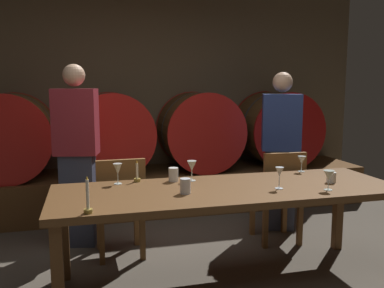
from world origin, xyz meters
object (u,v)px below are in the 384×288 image
object	(u,v)px
wine_glass_center	(279,173)
wine_glass_right	(329,176)
guest_right	(281,151)
cup_center	(185,186)
wine_barrel_far_left	(10,136)
chair_left	(120,203)
wine_glass_left	(192,166)
guest_left	(77,155)
wine_glass_far_right	(302,161)
wine_barrel_center_right	(199,131)
wine_barrel_far_right	(277,129)
cup_right	(331,177)
candle_left	(88,203)
wine_barrel_center_left	(111,134)
chair_right	(279,192)
cup_left	(173,174)
wine_glass_far_left	(118,170)
candle_right	(137,176)
dining_table	(228,196)

from	to	relation	value
wine_glass_center	wine_glass_right	distance (m)	0.35
guest_right	cup_center	bearing A→B (deg)	61.84
wine_barrel_far_left	wine_glass_center	distance (m)	3.02
chair_left	wine_glass_left	bearing A→B (deg)	142.29
guest_left	wine_glass_right	world-z (taller)	guest_left
wine_glass_far_right	cup_center	world-z (taller)	wine_glass_far_right
wine_barrel_center_right	guest_left	world-z (taller)	guest_left
wine_barrel_far_right	wine_glass_center	bearing A→B (deg)	-115.64
wine_barrel_center_right	cup_right	xyz separation A→B (m)	(0.48, -2.06, -0.15)
wine_barrel_center_right	wine_barrel_far_right	size ratio (longest dim) A/B	1.00
wine_barrel_far_right	chair_left	bearing A→B (deg)	-147.30
candle_left	wine_glass_far_right	distance (m)	1.94
wine_barrel_center_left	wine_glass_far_right	world-z (taller)	wine_barrel_center_left
guest_right	wine_glass_far_right	size ratio (longest dim) A/B	11.77
wine_barrel_far_right	cup_right	world-z (taller)	wine_barrel_far_right
wine_barrel_center_right	wine_glass_right	world-z (taller)	wine_barrel_center_right
wine_barrel_center_left	chair_right	bearing A→B (deg)	-43.64
wine_glass_center	cup_left	world-z (taller)	wine_glass_center
wine_barrel_far_right	wine_glass_far_left	xyz separation A→B (m)	(-2.14, -1.69, -0.08)
chair_right	guest_left	size ratio (longest dim) A/B	0.53
chair_left	candle_left	xyz separation A→B (m)	(-0.26, -1.03, 0.31)
guest_right	cup_left	bearing A→B (deg)	50.17
wine_glass_center	wine_glass_far_left	bearing A→B (deg)	158.64
wine_barrel_center_left	wine_glass_far_left	bearing A→B (deg)	-91.89
chair_left	wine_glass_center	bearing A→B (deg)	142.41
wine_barrel_center_right	cup_right	distance (m)	2.12
candle_left	wine_glass_far_left	size ratio (longest dim) A/B	1.42
guest_left	guest_right	distance (m)	2.00
guest_left	candle_right	bearing A→B (deg)	135.14
dining_table	wine_barrel_far_right	bearing A→B (deg)	55.75
wine_barrel_center_left	cup_center	xyz separation A→B (m)	(0.37, -2.09, -0.14)
cup_center	wine_barrel_center_left	bearing A→B (deg)	100.15
wine_barrel_far_right	guest_left	size ratio (longest dim) A/B	0.57
wine_glass_far_left	wine_glass_left	distance (m)	0.57
wine_barrel_far_left	chair_right	xyz separation A→B (m)	(2.53, -1.38, -0.44)
guest_left	candle_right	world-z (taller)	guest_left
wine_barrel_far_left	guest_right	world-z (taller)	guest_right
chair_right	wine_glass_right	size ratio (longest dim) A/B	6.16
guest_right	candle_left	size ratio (longest dim) A/B	7.16
candle_left	chair_right	bearing A→B (deg)	29.88
guest_right	cup_left	distance (m)	1.44
wine_barrel_far_right	wine_glass_far_left	world-z (taller)	wine_barrel_far_right
chair_left	wine_glass_left	size ratio (longest dim) A/B	5.51
chair_left	cup_center	world-z (taller)	chair_left
chair_right	wine_glass_center	distance (m)	0.92
wine_barrel_center_left	cup_left	distance (m)	1.76
wine_glass_far_left	cup_left	world-z (taller)	wine_glass_far_left
wine_barrel_far_left	guest_left	bearing A→B (deg)	-53.01
wine_glass_left	wine_barrel_far_left	bearing A→B (deg)	132.52
chair_right	cup_left	bearing A→B (deg)	19.75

